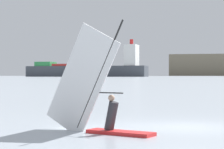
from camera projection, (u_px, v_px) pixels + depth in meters
ground_plane at (189, 127)px, 17.12m from camera, size 4000.00×4000.00×0.00m
windsurfer at (99, 102)px, 15.48m from camera, size 4.02×2.30×4.05m
cargo_ship at (89, 68)px, 529.20m from camera, size 144.96×48.61×42.21m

